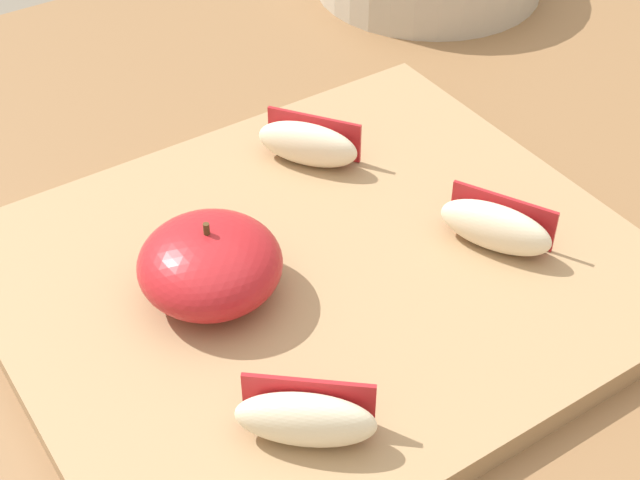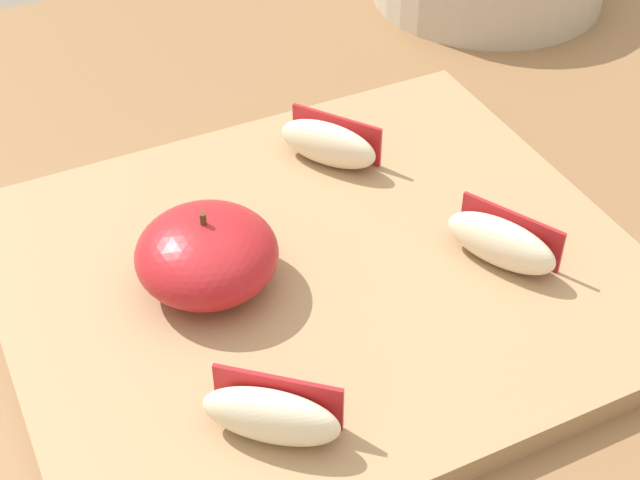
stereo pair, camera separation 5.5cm
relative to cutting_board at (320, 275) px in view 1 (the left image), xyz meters
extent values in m
cube|color=brown|center=(-0.01, 0.02, -0.02)|extent=(1.12, 0.85, 0.03)
cube|color=brown|center=(0.49, 0.39, -0.39)|extent=(0.06, 0.06, 0.70)
cube|color=#A37F56|center=(0.00, 0.00, 0.00)|extent=(0.37, 0.32, 0.02)
ellipsoid|color=#B21E23|center=(-0.06, 0.01, 0.03)|extent=(0.08, 0.08, 0.05)
cylinder|color=#4C3319|center=(-0.06, 0.01, 0.06)|extent=(0.00, 0.00, 0.01)
ellipsoid|color=beige|center=(0.10, -0.04, 0.02)|extent=(0.05, 0.07, 0.03)
cube|color=#B21E23|center=(0.11, -0.04, 0.02)|extent=(0.03, 0.06, 0.03)
ellipsoid|color=beige|center=(-0.08, -0.10, 0.02)|extent=(0.07, 0.06, 0.03)
cube|color=#B21E23|center=(-0.07, -0.09, 0.02)|extent=(0.05, 0.04, 0.03)
ellipsoid|color=beige|center=(0.05, 0.09, 0.02)|extent=(0.06, 0.07, 0.03)
cube|color=#B21E23|center=(0.06, 0.10, 0.02)|extent=(0.04, 0.06, 0.03)
camera|label=1|loc=(-0.23, -0.35, 0.39)|focal=52.92mm
camera|label=2|loc=(-0.18, -0.37, 0.39)|focal=52.92mm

